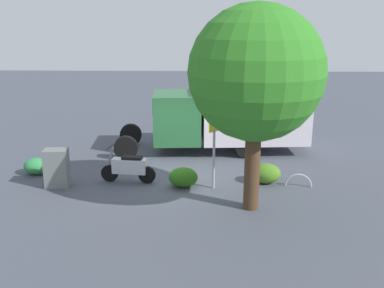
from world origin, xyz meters
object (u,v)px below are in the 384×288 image
motorcycle (129,167)px  bike_rack_hoop (298,186)px  box_truck_near (230,112)px  utility_cabinet (57,168)px  street_tree (256,74)px  stop_sign (214,125)px

motorcycle → bike_rack_hoop: bearing=-176.0°
motorcycle → box_truck_near: bearing=-127.5°
utility_cabinet → bike_rack_hoop: bearing=-178.2°
utility_cabinet → bike_rack_hoop: size_ratio=1.45×
motorcycle → street_tree: street_tree is taller
motorcycle → bike_rack_hoop: motorcycle is taller
street_tree → utility_cabinet: bearing=-13.5°
stop_sign → utility_cabinet: (4.94, 0.01, -1.44)m
motorcycle → street_tree: size_ratio=0.32×
utility_cabinet → motorcycle: bearing=-168.7°
box_truck_near → stop_sign: size_ratio=2.47×
street_tree → bike_rack_hoop: 4.45m
street_tree → utility_cabinet: size_ratio=4.53×
street_tree → bike_rack_hoop: bearing=-135.2°
street_tree → utility_cabinet: street_tree is taller
box_truck_near → utility_cabinet: size_ratio=6.19×
motorcycle → stop_sign: size_ratio=0.59×
bike_rack_hoop → stop_sign: bearing=4.9°
motorcycle → utility_cabinet: bearing=17.4°
stop_sign → street_tree: 2.46m
bike_rack_hoop → box_truck_near: bearing=-62.1°
stop_sign → utility_cabinet: stop_sign is taller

